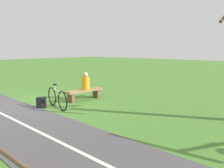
% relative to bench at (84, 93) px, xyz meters
% --- Properties ---
extents(ground_plane, '(80.00, 80.00, 0.00)m').
position_rel_bench_xyz_m(ground_plane, '(1.94, -0.72, -0.32)').
color(ground_plane, '#477A2D').
extents(paved_path, '(3.21, 36.04, 0.02)m').
position_rel_bench_xyz_m(paved_path, '(3.26, 3.28, -0.31)').
color(paved_path, '#4C494C').
rests_on(paved_path, ground_plane).
extents(path_centre_line, '(0.71, 32.00, 0.00)m').
position_rel_bench_xyz_m(path_centre_line, '(3.26, 3.28, -0.30)').
color(path_centre_line, silver).
rests_on(path_centre_line, paved_path).
extents(bench, '(1.83, 0.67, 0.46)m').
position_rel_bench_xyz_m(bench, '(0.00, 0.00, 0.00)').
color(bench, '#937047').
rests_on(bench, ground_plane).
extents(person_seated, '(0.40, 0.40, 0.77)m').
position_rel_bench_xyz_m(person_seated, '(-0.08, 0.01, 0.47)').
color(person_seated, orange).
rests_on(person_seated, bench).
extents(bicycle, '(0.33, 1.69, 0.92)m').
position_rel_bench_xyz_m(bicycle, '(1.59, 0.28, 0.07)').
color(bicycle, black).
rests_on(bicycle, ground_plane).
extents(backpack, '(0.37, 0.38, 0.41)m').
position_rel_bench_xyz_m(backpack, '(1.97, -0.22, -0.12)').
color(backpack, black).
rests_on(backpack, ground_plane).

